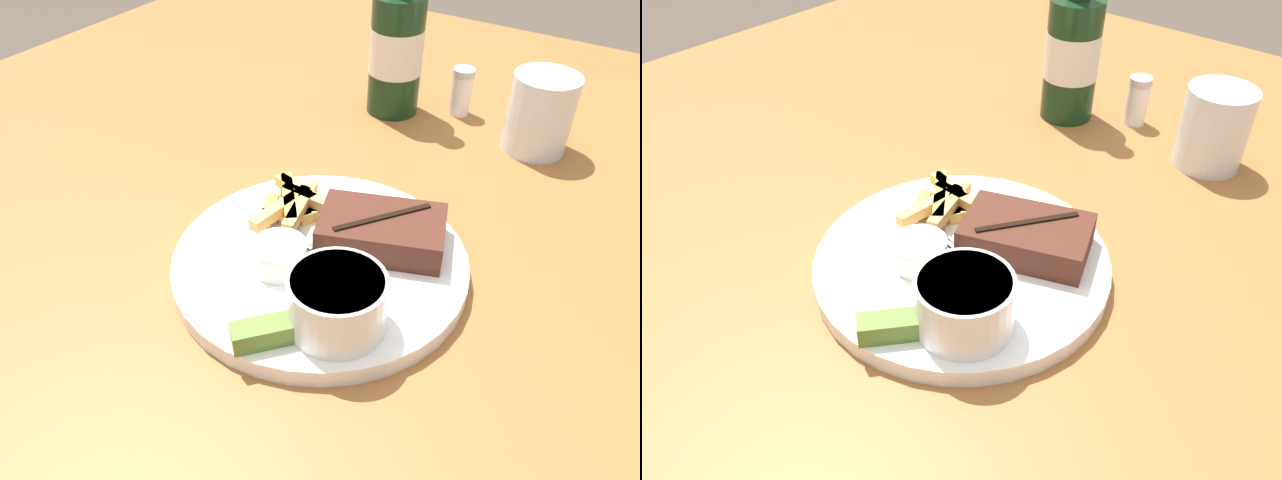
# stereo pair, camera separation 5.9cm
# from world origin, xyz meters

# --- Properties ---
(dining_table) EXTENTS (1.42, 1.48, 0.74)m
(dining_table) POSITION_xyz_m (0.00, 0.00, 0.68)
(dining_table) COLOR #935B2D
(dining_table) RESTS_ON ground_plane
(dinner_plate) EXTENTS (0.28, 0.28, 0.02)m
(dinner_plate) POSITION_xyz_m (0.00, 0.00, 0.75)
(dinner_plate) COLOR white
(dinner_plate) RESTS_ON dining_table
(steak_portion) EXTENTS (0.14, 0.11, 0.03)m
(steak_portion) POSITION_xyz_m (0.04, 0.05, 0.77)
(steak_portion) COLOR #472319
(steak_portion) RESTS_ON dinner_plate
(fries_pile) EXTENTS (0.11, 0.10, 0.02)m
(fries_pile) POSITION_xyz_m (-0.05, 0.04, 0.77)
(fries_pile) COLOR gold
(fries_pile) RESTS_ON dinner_plate
(coleslaw_cup) EXTENTS (0.08, 0.08, 0.05)m
(coleslaw_cup) POSITION_xyz_m (0.06, -0.07, 0.78)
(coleslaw_cup) COLOR white
(coleslaw_cup) RESTS_ON dinner_plate
(dipping_sauce_cup) EXTENTS (0.05, 0.05, 0.03)m
(dipping_sauce_cup) POSITION_xyz_m (-0.02, -0.03, 0.77)
(dipping_sauce_cup) COLOR silver
(dipping_sauce_cup) RESTS_ON dinner_plate
(pickle_spear) EXTENTS (0.05, 0.06, 0.02)m
(pickle_spear) POSITION_xyz_m (0.02, -0.12, 0.77)
(pickle_spear) COLOR #567A2D
(pickle_spear) RESTS_ON dinner_plate
(fork_utensil) EXTENTS (0.13, 0.04, 0.00)m
(fork_utensil) POSITION_xyz_m (-0.07, 0.02, 0.76)
(fork_utensil) COLOR #B7B7BC
(fork_utensil) RESTS_ON dinner_plate
(knife_utensil) EXTENTS (0.05, 0.17, 0.01)m
(knife_utensil) POSITION_xyz_m (0.01, 0.03, 0.76)
(knife_utensil) COLOR #B7B7BC
(knife_utensil) RESTS_ON dinner_plate
(beer_bottle) EXTENTS (0.07, 0.07, 0.25)m
(beer_bottle) POSITION_xyz_m (-0.10, 0.34, 0.83)
(beer_bottle) COLOR #143319
(beer_bottle) RESTS_ON dining_table
(drinking_glass) EXTENTS (0.08, 0.08, 0.10)m
(drinking_glass) POSITION_xyz_m (0.10, 0.34, 0.79)
(drinking_glass) COLOR silver
(drinking_glass) RESTS_ON dining_table
(salt_shaker) EXTENTS (0.03, 0.03, 0.07)m
(salt_shaker) POSITION_xyz_m (-0.02, 0.38, 0.77)
(salt_shaker) COLOR white
(salt_shaker) RESTS_ON dining_table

